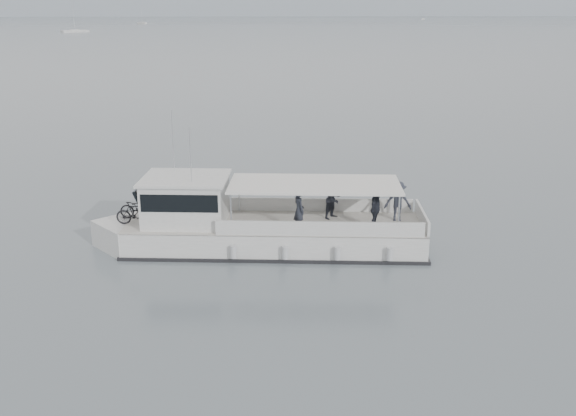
{
  "coord_description": "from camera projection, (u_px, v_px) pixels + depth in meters",
  "views": [
    {
      "loc": [
        -6.44,
        -26.2,
        8.9
      ],
      "look_at": [
        -4.48,
        -3.26,
        1.6
      ],
      "focal_mm": 40.0,
      "sensor_mm": 36.0,
      "label": 1
    }
  ],
  "objects": [
    {
      "name": "ground",
      "position": [
        383.0,
        218.0,
        28.09
      ],
      "size": [
        1400.0,
        1400.0,
        0.0
      ],
      "primitive_type": "plane",
      "color": "slate",
      "rests_on": "ground"
    },
    {
      "name": "tour_boat",
      "position": [
        246.0,
        226.0,
        24.37
      ],
      "size": [
        12.86,
        4.48,
        5.35
      ],
      "rotation": [
        0.0,
        0.0,
        -0.12
      ],
      "color": "silver",
      "rests_on": "ground"
    },
    {
      "name": "moored_fleet",
      "position": [
        228.0,
        30.0,
        232.87
      ],
      "size": [
        402.59,
        342.72,
        10.74
      ],
      "color": "silver",
      "rests_on": "ground"
    }
  ]
}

